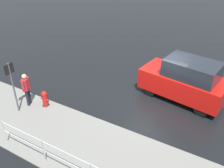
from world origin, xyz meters
TOP-DOWN VIEW (x-y plane):
  - ground_plane at (0.00, 0.00)m, footprint 60.00×60.00m
  - kerb_strip at (0.00, 4.20)m, footprint 24.00×3.20m
  - moving_hatchback at (-1.31, -0.77)m, footprint 4.11×2.25m
  - fire_hydrant at (3.96, 3.01)m, footprint 0.42×0.31m
  - pedestrian at (4.68, 3.30)m, footprint 0.36×0.54m
  - sign_post at (4.73, 3.91)m, footprint 0.07×0.44m

SIDE VIEW (x-z plane):
  - ground_plane at x=0.00m, z-range 0.00..0.00m
  - kerb_strip at x=0.00m, z-range 0.00..0.04m
  - fire_hydrant at x=3.96m, z-range 0.00..0.80m
  - pedestrian at x=4.68m, z-range 0.15..1.77m
  - moving_hatchback at x=-1.31m, z-range 0.00..2.06m
  - sign_post at x=4.73m, z-range 0.38..2.78m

